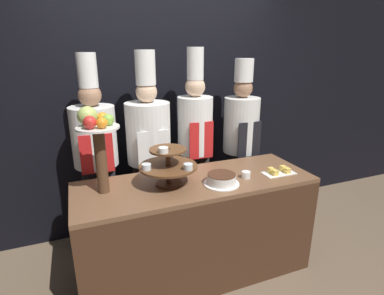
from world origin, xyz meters
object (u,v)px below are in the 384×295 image
at_px(tiered_stand, 168,164).
at_px(chef_right, 241,138).
at_px(chef_left, 96,155).
at_px(cup_white, 246,175).
at_px(chef_center_right, 195,140).
at_px(cake_square_tray, 279,171).
at_px(chef_center_left, 149,149).
at_px(cake_round, 221,179).
at_px(fruit_pedestal, 97,135).

xyz_separation_m(tiered_stand, chef_right, (0.98, 0.58, -0.06)).
bearing_deg(chef_left, tiered_stand, -50.06).
xyz_separation_m(cup_white, chef_center_right, (-0.17, 0.69, 0.12)).
bearing_deg(tiered_stand, chef_right, 30.80).
bearing_deg(chef_center_right, chef_left, -180.00).
xyz_separation_m(chef_left, chef_center_right, (0.95, 0.00, 0.04)).
relative_size(cake_square_tray, chef_right, 0.15).
bearing_deg(cup_white, chef_center_left, 132.68).
relative_size(tiered_stand, cake_round, 1.59).
bearing_deg(cake_square_tray, chef_center_right, 124.02).
height_order(fruit_pedestal, chef_left, chef_left).
distance_m(fruit_pedestal, cake_round, 0.99).
xyz_separation_m(cake_round, chef_left, (-0.88, 0.73, 0.07)).
bearing_deg(chef_right, cup_white, -116.61).
height_order(fruit_pedestal, cake_square_tray, fruit_pedestal).
relative_size(fruit_pedestal, cake_round, 2.25).
bearing_deg(chef_left, chef_right, -0.00).
xyz_separation_m(fruit_pedestal, chef_left, (0.01, 0.52, -0.33)).
xyz_separation_m(tiered_stand, cake_square_tray, (0.94, -0.13, -0.15)).
bearing_deg(chef_center_right, cake_round, -95.51).
relative_size(fruit_pedestal, chef_left, 0.34).
xyz_separation_m(fruit_pedestal, cup_white, (1.13, -0.17, -0.41)).
relative_size(tiered_stand, chef_left, 0.24).
bearing_deg(cup_white, chef_center_right, 103.90).
bearing_deg(chef_center_right, cake_square_tray, -55.98).
height_order(chef_left, chef_center_left, chef_center_left).
xyz_separation_m(tiered_stand, chef_center_left, (-0.01, 0.58, -0.06)).
height_order(cake_round, chef_right, chef_right).
relative_size(fruit_pedestal, chef_center_left, 0.34).
distance_m(fruit_pedestal, chef_center_right, 1.13).
xyz_separation_m(tiered_stand, cup_white, (0.63, -0.11, -0.14)).
distance_m(cake_round, cake_square_tray, 0.55).
xyz_separation_m(cup_white, chef_center_left, (-0.64, 0.69, 0.09)).
bearing_deg(chef_left, cake_round, -39.67).
relative_size(fruit_pedestal, cake_square_tray, 2.29).
distance_m(fruit_pedestal, chef_left, 0.62).
bearing_deg(chef_right, cake_square_tray, -92.89).
bearing_deg(cake_round, chef_center_right, 84.49).
xyz_separation_m(chef_center_left, chef_center_right, (0.47, 0.00, 0.03)).
height_order(cup_white, chef_right, chef_right).
distance_m(cake_round, chef_center_left, 0.83).
bearing_deg(chef_center_right, chef_center_left, -179.99).
bearing_deg(chef_center_right, tiered_stand, -128.22).
height_order(cake_round, chef_center_right, chef_center_right).
xyz_separation_m(fruit_pedestal, chef_center_left, (0.49, 0.52, -0.32)).
height_order(tiered_stand, cake_round, tiered_stand).
bearing_deg(tiered_stand, cake_square_tray, -7.97).
relative_size(cake_round, cup_white, 3.94).
relative_size(tiered_stand, chef_center_right, 0.23).
relative_size(cake_round, chef_center_left, 0.15).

